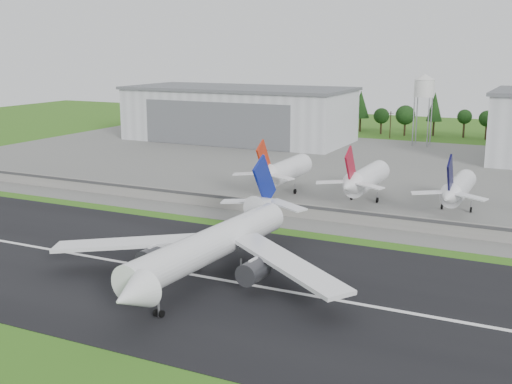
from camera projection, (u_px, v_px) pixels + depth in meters
The scene contains 13 objects.
ground at pixel (208, 303), 102.19m from camera, with size 600.00×600.00×0.00m, color #406918.
runway at pixel (237, 283), 110.95m from camera, with size 320.00×60.00×0.10m, color black.
runway_centerline at pixel (237, 282), 110.94m from camera, with size 220.00×1.00×0.02m, color white.
apron at pixel (394, 173), 207.45m from camera, with size 320.00×150.00×0.10m, color slate.
blast_fence at pixel (326, 214), 150.03m from camera, with size 240.00×0.61×3.50m.
hangar_west at pixel (239, 114), 278.39m from camera, with size 97.00×44.00×23.20m.
water_tower at pixel (424, 86), 261.19m from camera, with size 8.40×8.40×29.40m.
utility_poles at pixel (440, 141), 277.64m from camera, with size 230.00×3.00×12.00m, color black, non-canonical shape.
treeline at pixel (446, 137), 290.79m from camera, with size 320.00×16.00×22.00m, color black, non-canonical shape.
main_airliner at pixel (210, 253), 111.69m from camera, with size 57.15×59.25×18.17m.
parked_jet_red_a at pixel (282, 172), 176.85m from camera, with size 7.36×31.29×16.87m.
parked_jet_red_b at pixel (363, 179), 166.93m from camera, with size 7.36×31.29×16.76m.
parked_jet_navy at pixel (457, 189), 156.90m from camera, with size 7.36×31.29×16.43m.
Camera 1 is at (48.74, -82.76, 39.90)m, focal length 45.00 mm.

